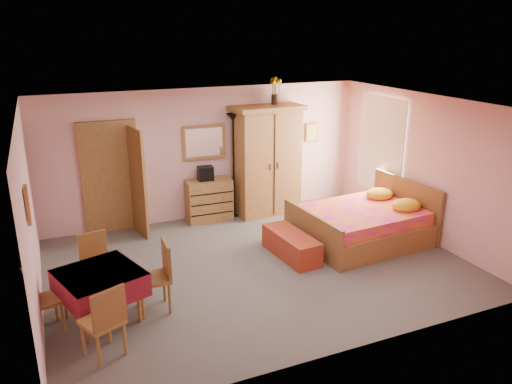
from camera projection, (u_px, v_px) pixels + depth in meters
name	position (u px, v px, depth m)	size (l,w,h in m)	color
floor	(258.00, 265.00, 8.13)	(6.50, 6.50, 0.00)	#635D57
ceiling	(258.00, 105.00, 7.31)	(6.50, 6.50, 0.00)	brown
wall_back	(207.00, 154.00, 9.90)	(6.50, 0.10, 2.60)	#DFA2A2
wall_front	(348.00, 252.00, 5.54)	(6.50, 0.10, 2.60)	#DFA2A2
wall_left	(29.00, 220.00, 6.49)	(0.10, 5.00, 2.60)	#DFA2A2
wall_right	(423.00, 167.00, 8.95)	(0.10, 5.00, 2.60)	#DFA2A2
doorway	(111.00, 178.00, 9.24)	(1.06, 0.12, 2.15)	#9E6B35
window	(381.00, 145.00, 9.93)	(0.08, 1.40, 1.95)	white
picture_left	(28.00, 205.00, 5.85)	(0.04, 0.32, 0.42)	orange
picture_back	(312.00, 132.00, 10.68)	(0.30, 0.04, 0.40)	#D8BF59
chest_of_drawers	(209.00, 200.00, 9.92)	(0.89, 0.44, 0.84)	olive
wall_mirror	(204.00, 142.00, 9.75)	(0.86, 0.05, 0.68)	white
stereo	(205.00, 173.00, 9.73)	(0.30, 0.22, 0.28)	black
floor_lamp	(234.00, 166.00, 9.99)	(0.27, 0.27, 2.09)	black
wardrobe	(267.00, 161.00, 10.11)	(1.42, 0.73, 2.23)	#A06936
sunflower_vase	(275.00, 91.00, 9.85)	(0.22, 0.22, 0.54)	gold
bed	(361.00, 215.00, 8.88)	(2.20, 1.73, 1.02)	#D21488
bench	(291.00, 245.00, 8.38)	(0.45, 1.22, 0.41)	maroon
dining_table	(101.00, 296.00, 6.49)	(0.96, 0.96, 0.71)	maroon
chair_south	(102.00, 321.00, 5.75)	(0.42, 0.42, 0.93)	#A37237
chair_north	(98.00, 266.00, 7.11)	(0.41, 0.41, 0.90)	#A16D36
chair_west	(44.00, 300.00, 6.27)	(0.38, 0.38, 0.85)	olive
chair_east	(153.00, 277.00, 6.69)	(0.44, 0.44, 0.98)	olive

